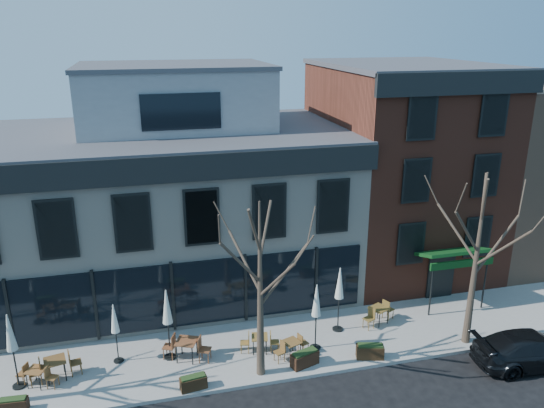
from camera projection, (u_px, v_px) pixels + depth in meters
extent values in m
plane|color=black|center=(175.00, 333.00, 23.53)|extent=(120.00, 120.00, 0.00)
cube|color=gray|center=(257.00, 349.00, 22.28)|extent=(33.50, 4.70, 0.15)
cube|color=beige|center=(163.00, 212.00, 26.86)|extent=(18.00, 10.00, 8.00)
cube|color=#47474C|center=(158.00, 133.00, 25.58)|extent=(18.30, 10.30, 0.30)
cube|color=black|center=(165.00, 170.00, 21.03)|extent=(18.30, 0.25, 1.10)
cube|color=black|center=(173.00, 296.00, 22.87)|extent=(17.20, 0.12, 3.00)
cube|color=gray|center=(175.00, 98.00, 26.24)|extent=(9.00, 6.50, 3.00)
cube|color=brown|center=(399.00, 168.00, 29.41)|extent=(8.00, 10.00, 11.00)
cube|color=#47474C|center=(407.00, 65.00, 27.66)|extent=(8.20, 10.20, 0.25)
cube|color=black|center=(463.00, 83.00, 23.09)|extent=(8.20, 0.25, 1.00)
cube|color=#0D3C14|center=(453.00, 252.00, 24.85)|extent=(3.20, 1.66, 0.67)
cube|color=black|center=(440.00, 276.00, 26.11)|extent=(1.40, 0.10, 2.50)
cube|color=#8C664C|center=(538.00, 162.00, 32.82)|extent=(12.00, 12.00, 10.00)
cone|color=#382B21|center=(260.00, 292.00, 19.48)|extent=(0.34, 0.34, 7.04)
cylinder|color=#382B21|center=(284.00, 275.00, 19.69)|extent=(2.00, 0.46, 2.21)
cylinder|color=#382B21|center=(244.00, 261.00, 19.88)|extent=(0.93, 1.84, 1.91)
cylinder|color=#382B21|center=(241.00, 263.00, 18.62)|extent=(1.61, 0.68, 1.97)
cylinder|color=#382B21|center=(277.00, 280.00, 18.52)|extent=(0.93, 1.83, 2.03)
cone|color=#382B21|center=(476.00, 261.00, 21.50)|extent=(0.34, 0.34, 7.48)
cylinder|color=#382B21|center=(496.00, 245.00, 21.73)|extent=(2.12, 0.48, 2.35)
cylinder|color=#382B21|center=(456.00, 232.00, 21.94)|extent=(0.98, 1.94, 2.03)
cylinder|color=#382B21|center=(467.00, 232.00, 20.59)|extent=(1.71, 0.71, 2.09)
cylinder|color=#382B21|center=(502.00, 249.00, 20.48)|extent=(0.98, 1.94, 2.16)
imported|color=black|center=(533.00, 349.00, 21.15)|extent=(4.96, 2.36, 1.40)
cube|color=brown|center=(36.00, 370.00, 19.67)|extent=(0.86, 0.86, 0.04)
cylinder|color=black|center=(27.00, 381.00, 19.58)|extent=(0.04, 0.04, 0.67)
cylinder|color=black|center=(40.00, 383.00, 19.50)|extent=(0.04, 0.04, 0.67)
cylinder|color=black|center=(35.00, 373.00, 20.07)|extent=(0.04, 0.04, 0.67)
cylinder|color=black|center=(48.00, 374.00, 19.98)|extent=(0.04, 0.04, 0.67)
cube|color=brown|center=(55.00, 361.00, 20.01)|extent=(0.92, 0.92, 0.04)
cylinder|color=black|center=(48.00, 377.00, 19.74)|extent=(0.04, 0.04, 0.79)
cylinder|color=black|center=(65.00, 372.00, 20.01)|extent=(0.04, 0.04, 0.79)
cylinder|color=black|center=(46.00, 368.00, 20.27)|extent=(0.04, 0.04, 0.79)
cylinder|color=black|center=(64.00, 363.00, 20.53)|extent=(0.04, 0.04, 0.79)
cube|color=brown|center=(186.00, 341.00, 21.19)|extent=(1.05, 1.05, 0.05)
cylinder|color=black|center=(177.00, 354.00, 21.07)|extent=(0.05, 0.05, 0.83)
cylinder|color=black|center=(192.00, 356.00, 20.97)|extent=(0.05, 0.05, 0.83)
cylinder|color=black|center=(182.00, 345.00, 21.67)|extent=(0.05, 0.05, 0.83)
cylinder|color=black|center=(197.00, 346.00, 21.58)|extent=(0.05, 0.05, 0.83)
cube|color=brown|center=(260.00, 337.00, 21.75)|extent=(0.78, 0.78, 0.04)
cylinder|color=black|center=(253.00, 348.00, 21.60)|extent=(0.04, 0.04, 0.68)
cylinder|color=black|center=(266.00, 348.00, 21.62)|extent=(0.04, 0.04, 0.68)
cylinder|color=black|center=(253.00, 341.00, 22.10)|extent=(0.04, 0.04, 0.68)
cylinder|color=black|center=(266.00, 340.00, 22.12)|extent=(0.04, 0.04, 0.68)
cube|color=brown|center=(291.00, 342.00, 21.43)|extent=(0.82, 0.82, 0.04)
cylinder|color=black|center=(290.00, 354.00, 21.20)|extent=(0.04, 0.04, 0.66)
cylinder|color=black|center=(300.00, 350.00, 21.47)|extent=(0.04, 0.04, 0.66)
cylinder|color=black|center=(283.00, 348.00, 21.61)|extent=(0.04, 0.04, 0.66)
cylinder|color=black|center=(293.00, 344.00, 21.88)|extent=(0.04, 0.04, 0.66)
cube|color=brown|center=(379.00, 308.00, 23.83)|extent=(0.96, 0.96, 0.04)
cylinder|color=black|center=(379.00, 321.00, 23.56)|extent=(0.04, 0.04, 0.75)
cylinder|color=black|center=(388.00, 316.00, 23.91)|extent=(0.04, 0.04, 0.75)
cylinder|color=black|center=(369.00, 315.00, 23.99)|extent=(0.04, 0.04, 0.75)
cylinder|color=black|center=(378.00, 311.00, 24.34)|extent=(0.04, 0.04, 0.75)
cylinder|color=black|center=(19.00, 386.00, 19.81)|extent=(0.49, 0.49, 0.07)
cylinder|color=black|center=(14.00, 359.00, 19.43)|extent=(0.06, 0.06, 2.44)
cone|color=beige|center=(10.00, 332.00, 19.08)|extent=(0.40, 0.40, 1.44)
cylinder|color=black|center=(119.00, 361.00, 21.31)|extent=(0.41, 0.41, 0.06)
cylinder|color=black|center=(116.00, 339.00, 21.00)|extent=(0.05, 0.05, 2.05)
cone|color=silver|center=(114.00, 318.00, 20.70)|extent=(0.34, 0.34, 1.21)
cylinder|color=black|center=(170.00, 357.00, 21.55)|extent=(0.49, 0.49, 0.07)
cylinder|color=black|center=(168.00, 331.00, 21.17)|extent=(0.06, 0.06, 2.45)
cone|color=silver|center=(167.00, 306.00, 20.82)|extent=(0.40, 0.40, 1.45)
cylinder|color=black|center=(315.00, 347.00, 22.18)|extent=(0.47, 0.47, 0.06)
cylinder|color=black|center=(316.00, 323.00, 21.82)|extent=(0.05, 0.05, 2.36)
cone|color=silver|center=(317.00, 300.00, 21.48)|extent=(0.39, 0.39, 1.39)
cylinder|color=black|center=(338.00, 329.00, 23.54)|extent=(0.48, 0.48, 0.07)
cylinder|color=black|center=(339.00, 306.00, 23.17)|extent=(0.05, 0.05, 2.41)
cone|color=silver|center=(340.00, 283.00, 22.82)|extent=(0.39, 0.39, 1.42)
cube|color=black|center=(14.00, 405.00, 18.48)|extent=(0.97, 0.44, 0.47)
cube|color=#1E3314|center=(13.00, 399.00, 18.40)|extent=(0.87, 0.36, 0.08)
cube|color=#322010|center=(193.00, 383.00, 19.62)|extent=(1.03, 0.53, 0.49)
cube|color=#1E3314|center=(193.00, 377.00, 19.54)|extent=(0.92, 0.44, 0.08)
cube|color=black|center=(305.00, 359.00, 20.98)|extent=(1.21, 0.78, 0.56)
cube|color=#1E3314|center=(305.00, 352.00, 20.89)|extent=(1.08, 0.66, 0.09)
cube|color=#301F10|center=(370.00, 352.00, 21.46)|extent=(1.17, 0.71, 0.55)
cube|color=#1E3314|center=(370.00, 346.00, 21.37)|extent=(1.04, 0.60, 0.09)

